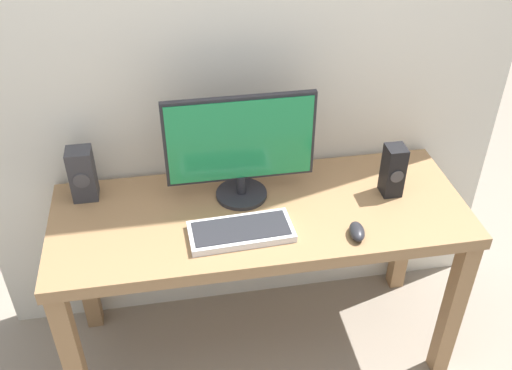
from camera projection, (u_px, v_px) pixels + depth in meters
name	position (u px, v px, depth m)	size (l,w,h in m)	color
ground_plane	(260.00, 343.00, 2.66)	(6.00, 6.00, 0.00)	gray
desk	(260.00, 232.00, 2.27)	(1.58, 0.61, 0.77)	#936D47
monitor	(240.00, 146.00, 2.15)	(0.56, 0.20, 0.43)	#232328
keyboard_primary	(241.00, 231.00, 2.08)	(0.38, 0.19, 0.03)	silver
mouse	(357.00, 231.00, 2.07)	(0.05, 0.10, 0.04)	#232328
speaker_right	(393.00, 170.00, 2.24)	(0.07, 0.09, 0.21)	black
speaker_left	(82.00, 174.00, 2.21)	(0.09, 0.09, 0.21)	#333338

